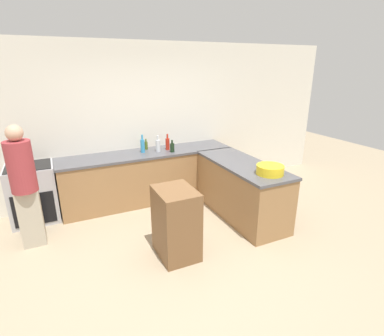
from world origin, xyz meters
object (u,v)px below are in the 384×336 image
olive_oil_bottle (146,145)px  hot_sauce_bottle (168,144)px  island_table (176,223)px  dish_soap_bottle (143,145)px  range_oven (33,193)px  mixing_bowl (270,170)px  person_by_range (24,183)px  wine_bottle_dark (172,147)px  vinegar_bottle_clear (158,145)px

olive_oil_bottle → hot_sauce_bottle: bearing=-28.7°
island_table → olive_oil_bottle: 2.02m
dish_soap_bottle → range_oven: bearing=179.8°
mixing_bowl → person_by_range: (-3.04, 1.04, -0.05)m
olive_oil_bottle → mixing_bowl: bearing=-59.5°
range_oven → person_by_range: (-0.02, -0.76, 0.45)m
mixing_bowl → hot_sauce_bottle: 1.96m
olive_oil_bottle → hot_sauce_bottle: hot_sauce_bottle is taller
range_oven → mixing_bowl: mixing_bowl is taller
person_by_range → wine_bottle_dark: bearing=14.0°
hot_sauce_bottle → wine_bottle_dark: bearing=-83.9°
dish_soap_bottle → olive_oil_bottle: bearing=56.6°
vinegar_bottle_clear → hot_sauce_bottle: bearing=12.3°
mixing_bowl → olive_oil_bottle: (-1.16, 1.96, 0.01)m
wine_bottle_dark → olive_oil_bottle: bearing=134.9°
range_oven → wine_bottle_dark: 2.29m
island_table → hot_sauce_bottle: hot_sauce_bottle is taller
mixing_bowl → olive_oil_bottle: size_ratio=1.99×
range_oven → olive_oil_bottle: size_ratio=4.74×
range_oven → olive_oil_bottle: olive_oil_bottle is taller
range_oven → island_table: (1.63, -1.78, 0.00)m
island_table → dish_soap_bottle: dish_soap_bottle is taller
mixing_bowl → hot_sauce_bottle: (-0.82, 1.78, 0.05)m
dish_soap_bottle → vinegar_bottle_clear: dish_soap_bottle is taller
dish_soap_bottle → vinegar_bottle_clear: (0.26, -0.06, -0.01)m
island_table → hot_sauce_bottle: bearing=71.8°
dish_soap_bottle → olive_oil_bottle: (0.11, 0.17, -0.05)m
person_by_range → mixing_bowl: bearing=-19.0°
hot_sauce_bottle → vinegar_bottle_clear: same height
wine_bottle_dark → olive_oil_bottle: size_ratio=1.10×
island_table → person_by_range: bearing=148.1°
range_oven → vinegar_bottle_clear: vinegar_bottle_clear is taller
hot_sauce_bottle → vinegar_bottle_clear: bearing=-167.7°
mixing_bowl → wine_bottle_dark: size_ratio=1.80×
wine_bottle_dark → island_table: bearing=-110.6°
range_oven → mixing_bowl: size_ratio=2.39×
mixing_bowl → person_by_range: person_by_range is taller
vinegar_bottle_clear → mixing_bowl: bearing=-59.8°
island_table → vinegar_bottle_clear: bearing=77.4°
range_oven → mixing_bowl: (3.02, -1.80, 0.50)m
mixing_bowl → wine_bottle_dark: (-0.80, 1.60, 0.02)m
dish_soap_bottle → vinegar_bottle_clear: 0.26m
olive_oil_bottle → vinegar_bottle_clear: vinegar_bottle_clear is taller
olive_oil_bottle → person_by_range: (-1.88, -0.92, -0.06)m
dish_soap_bottle → person_by_range: bearing=-157.1°
range_oven → vinegar_bottle_clear: bearing=-1.9°
island_table → range_oven: bearing=132.4°
range_oven → vinegar_bottle_clear: (2.01, -0.07, 0.55)m
island_table → vinegar_bottle_clear: size_ratio=3.19×
person_by_range → range_oven: bearing=88.8°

